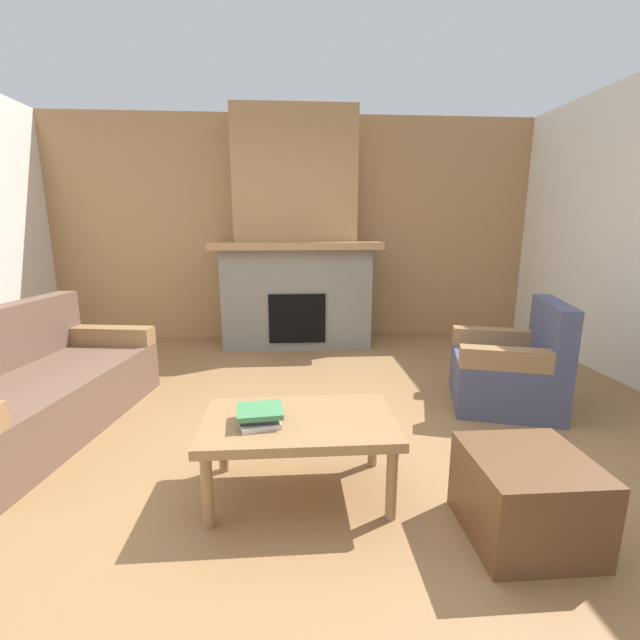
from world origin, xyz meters
name	(u,v)px	position (x,y,z in m)	size (l,w,h in m)	color
ground	(304,451)	(0.00, 0.00, 0.00)	(9.00, 9.00, 0.00)	olive
wall_back_wood_panel	(295,230)	(0.00, 3.00, 1.35)	(6.00, 0.12, 2.70)	#A87A4C
fireplace	(296,247)	(0.00, 2.62, 1.16)	(1.90, 0.82, 2.70)	gray
couch	(33,391)	(-1.87, 0.43, 0.29)	(1.09, 1.90, 0.85)	brown
armchair	(511,370)	(1.66, 0.61, 0.29)	(0.95, 0.95, 0.85)	#474C6B
coffee_table	(299,428)	(-0.04, -0.43, 0.38)	(1.00, 0.60, 0.43)	#997047
ottoman	(526,496)	(0.99, -0.83, 0.20)	(0.52, 0.52, 0.40)	brown
book_stack_near_edge	(259,415)	(-0.24, -0.47, 0.47)	(0.25, 0.24, 0.08)	beige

